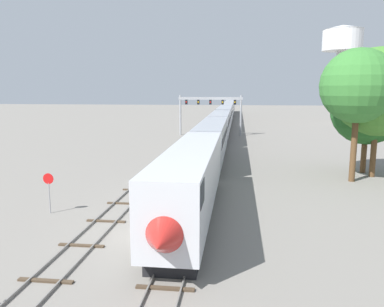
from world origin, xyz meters
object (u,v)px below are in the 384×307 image
(trackside_tree_right, at_px, (378,92))
(stop_sign, at_px, (49,187))
(passenger_train, at_px, (225,117))
(water_tower, at_px, (342,46))
(signal_gantry, at_px, (210,106))
(trackside_tree_mid, at_px, (367,109))
(trackside_tree_left, at_px, (358,86))

(trackside_tree_right, bearing_deg, stop_sign, -150.77)
(passenger_train, height_order, water_tower, water_tower)
(passenger_train, distance_m, trackside_tree_right, 49.62)
(signal_gantry, bearing_deg, passenger_train, 80.39)
(passenger_train, distance_m, trackside_tree_mid, 47.59)
(water_tower, relative_size, stop_sign, 8.74)
(signal_gantry, distance_m, trackside_tree_right, 38.17)
(water_tower, height_order, trackside_tree_right, water_tower)
(signal_gantry, xyz_separation_m, trackside_tree_mid, (18.37, -31.31, 1.01))
(stop_sign, bearing_deg, trackside_tree_left, 27.63)
(signal_gantry, bearing_deg, stop_sign, -99.18)
(passenger_train, height_order, signal_gantry, signal_gantry)
(signal_gantry, height_order, trackside_tree_right, trackside_tree_right)
(water_tower, bearing_deg, signal_gantry, -133.09)
(signal_gantry, bearing_deg, trackside_tree_right, -60.63)
(passenger_train, xyz_separation_m, stop_sign, (-10.00, -61.25, -0.74))
(passenger_train, xyz_separation_m, signal_gantry, (-2.25, -13.29, 3.00))
(passenger_train, bearing_deg, signal_gantry, -99.61)
(signal_gantry, relative_size, water_tower, 0.48)
(signal_gantry, distance_m, stop_sign, 48.72)
(trackside_tree_left, bearing_deg, signal_gantry, 114.40)
(passenger_train, bearing_deg, trackside_tree_mid, -70.13)
(trackside_tree_mid, bearing_deg, passenger_train, 109.87)
(passenger_train, xyz_separation_m, trackside_tree_right, (16.42, -46.46, 5.76))
(stop_sign, relative_size, trackside_tree_left, 0.23)
(signal_gantry, bearing_deg, water_tower, 46.91)
(trackside_tree_left, relative_size, trackside_tree_mid, 1.21)
(water_tower, xyz_separation_m, trackside_tree_right, (-13.14, -67.17, -11.57))
(trackside_tree_left, bearing_deg, trackside_tree_right, 41.76)
(water_tower, height_order, stop_sign, water_tower)
(signal_gantry, relative_size, stop_sign, 4.20)
(passenger_train, bearing_deg, trackside_tree_left, -74.15)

